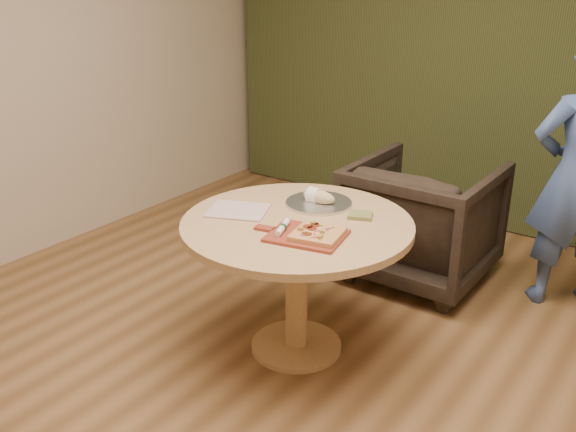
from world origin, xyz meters
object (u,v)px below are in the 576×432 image
at_px(serving_tray, 319,203).
at_px(bread_roll, 317,196).
at_px(pizza_paddle, 305,235).
at_px(armchair, 423,215).
at_px(pedestal_table, 297,246).
at_px(flatbread_pizza, 317,234).
at_px(cutlery_roll, 283,227).

bearing_deg(serving_tray, bread_roll, -180.00).
distance_m(pizza_paddle, armchair, 1.36).
distance_m(pedestal_table, flatbread_pizza, 0.29).
height_order(pedestal_table, flatbread_pizza, flatbread_pizza).
relative_size(flatbread_pizza, bread_roll, 1.35).
bearing_deg(flatbread_pizza, pizza_paddle, -167.18).
height_order(flatbread_pizza, bread_roll, bread_roll).
bearing_deg(flatbread_pizza, armchair, 91.37).
relative_size(flatbread_pizza, cutlery_roll, 1.34).
bearing_deg(bread_roll, serving_tray, 0.00).
height_order(serving_tray, armchair, armchair).
relative_size(pizza_paddle, bread_roll, 2.43).
height_order(flatbread_pizza, cutlery_roll, flatbread_pizza).
bearing_deg(armchair, pedestal_table, 81.92).
distance_m(bread_roll, armchair, 1.01).
distance_m(pizza_paddle, bread_roll, 0.45).
xyz_separation_m(pedestal_table, armchair, (0.17, 1.18, -0.17)).
height_order(pizza_paddle, cutlery_roll, cutlery_roll).
distance_m(flatbread_pizza, bread_roll, 0.47).
xyz_separation_m(pizza_paddle, bread_roll, (-0.19, 0.40, 0.04)).
distance_m(pedestal_table, cutlery_roll, 0.24).
relative_size(flatbread_pizza, armchair, 0.30).
distance_m(pedestal_table, bread_roll, 0.33).
relative_size(pedestal_table, pizza_paddle, 2.51).
bearing_deg(bread_roll, pizza_paddle, -64.63).
bearing_deg(pizza_paddle, bread_roll, 103.58).
xyz_separation_m(pedestal_table, bread_roll, (-0.05, 0.26, 0.18)).
xyz_separation_m(flatbread_pizza, serving_tray, (-0.25, 0.39, -0.02)).
relative_size(serving_tray, bread_roll, 1.84).
bearing_deg(bread_roll, pedestal_table, -79.27).
bearing_deg(cutlery_roll, flatbread_pizza, -8.34).
height_order(pizza_paddle, bread_roll, bread_roll).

